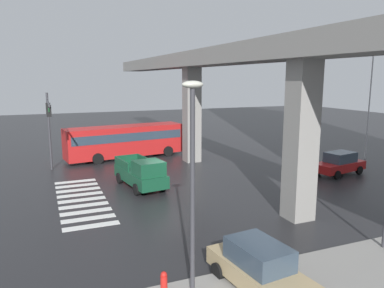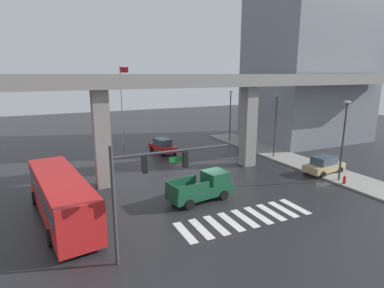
{
  "view_description": "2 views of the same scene",
  "coord_description": "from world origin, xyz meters",
  "px_view_note": "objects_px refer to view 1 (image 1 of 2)",
  "views": [
    {
      "loc": [
        22.56,
        -7.45,
        7.31
      ],
      "look_at": [
        -2.02,
        2.59,
        2.59
      ],
      "focal_mm": 34.69,
      "sensor_mm": 36.0,
      "label": 1
    },
    {
      "loc": [
        -11.28,
        -21.06,
        9.45
      ],
      "look_at": [
        -0.1,
        2.6,
        3.46
      ],
      "focal_mm": 28.65,
      "sensor_mm": 36.0,
      "label": 2
    }
  ],
  "objects_px": {
    "street_lamp_near_corner": "(192,165)",
    "fire_hydrant": "(164,283)",
    "sedan_tan": "(260,268)",
    "sedan_red": "(339,163)",
    "city_bus": "(125,140)",
    "traffic_signal_mast": "(49,118)",
    "pickup_truck": "(142,174)",
    "flagpole": "(371,93)"
  },
  "relations": [
    {
      "from": "street_lamp_near_corner",
      "to": "fire_hydrant",
      "type": "xyz_separation_m",
      "value": [
        -0.4,
        -0.89,
        -4.13
      ]
    },
    {
      "from": "street_lamp_near_corner",
      "to": "fire_hydrant",
      "type": "relative_size",
      "value": 8.52
    },
    {
      "from": "sedan_tan",
      "to": "sedan_red",
      "type": "height_order",
      "value": "same"
    },
    {
      "from": "city_bus",
      "to": "sedan_red",
      "type": "distance_m",
      "value": 18.51
    },
    {
      "from": "traffic_signal_mast",
      "to": "fire_hydrant",
      "type": "relative_size",
      "value": 7.64
    },
    {
      "from": "pickup_truck",
      "to": "city_bus",
      "type": "relative_size",
      "value": 0.48
    },
    {
      "from": "sedan_red",
      "to": "traffic_signal_mast",
      "type": "bearing_deg",
      "value": -111.78
    },
    {
      "from": "sedan_tan",
      "to": "sedan_red",
      "type": "relative_size",
      "value": 0.98
    },
    {
      "from": "pickup_truck",
      "to": "traffic_signal_mast",
      "type": "relative_size",
      "value": 0.82
    },
    {
      "from": "traffic_signal_mast",
      "to": "pickup_truck",
      "type": "bearing_deg",
      "value": 42.22
    },
    {
      "from": "sedan_tan",
      "to": "traffic_signal_mast",
      "type": "xyz_separation_m",
      "value": [
        -19.56,
        -6.13,
        3.53
      ]
    },
    {
      "from": "flagpole",
      "to": "sedan_red",
      "type": "bearing_deg",
      "value": -62.43
    },
    {
      "from": "traffic_signal_mast",
      "to": "street_lamp_near_corner",
      "type": "xyz_separation_m",
      "value": [
        18.95,
        3.87,
        0.17
      ]
    },
    {
      "from": "city_bus",
      "to": "traffic_signal_mast",
      "type": "xyz_separation_m",
      "value": [
        3.92,
        -6.54,
        2.66
      ]
    },
    {
      "from": "sedan_tan",
      "to": "fire_hydrant",
      "type": "height_order",
      "value": "sedan_tan"
    },
    {
      "from": "pickup_truck",
      "to": "traffic_signal_mast",
      "type": "height_order",
      "value": "traffic_signal_mast"
    },
    {
      "from": "city_bus",
      "to": "street_lamp_near_corner",
      "type": "xyz_separation_m",
      "value": [
        22.87,
        -2.67,
        2.83
      ]
    },
    {
      "from": "traffic_signal_mast",
      "to": "fire_hydrant",
      "type": "height_order",
      "value": "traffic_signal_mast"
    },
    {
      "from": "city_bus",
      "to": "sedan_tan",
      "type": "relative_size",
      "value": 2.47
    },
    {
      "from": "city_bus",
      "to": "flagpole",
      "type": "xyz_separation_m",
      "value": [
        8.82,
        20.29,
        4.33
      ]
    },
    {
      "from": "city_bus",
      "to": "street_lamp_near_corner",
      "type": "height_order",
      "value": "street_lamp_near_corner"
    },
    {
      "from": "pickup_truck",
      "to": "flagpole",
      "type": "relative_size",
      "value": 0.51
    },
    {
      "from": "traffic_signal_mast",
      "to": "fire_hydrant",
      "type": "bearing_deg",
      "value": 9.13
    },
    {
      "from": "sedan_red",
      "to": "fire_hydrant",
      "type": "height_order",
      "value": "sedan_red"
    },
    {
      "from": "pickup_truck",
      "to": "sedan_red",
      "type": "distance_m",
      "value": 15.18
    },
    {
      "from": "traffic_signal_mast",
      "to": "flagpole",
      "type": "height_order",
      "value": "flagpole"
    },
    {
      "from": "sedan_tan",
      "to": "fire_hydrant",
      "type": "bearing_deg",
      "value": -107.82
    },
    {
      "from": "city_bus",
      "to": "traffic_signal_mast",
      "type": "distance_m",
      "value": 8.08
    },
    {
      "from": "city_bus",
      "to": "flagpole",
      "type": "bearing_deg",
      "value": 66.51
    },
    {
      "from": "street_lamp_near_corner",
      "to": "fire_hydrant",
      "type": "height_order",
      "value": "street_lamp_near_corner"
    },
    {
      "from": "pickup_truck",
      "to": "street_lamp_near_corner",
      "type": "height_order",
      "value": "street_lamp_near_corner"
    },
    {
      "from": "sedan_tan",
      "to": "sedan_red",
      "type": "xyz_separation_m",
      "value": [
        -11.36,
        14.38,
        0.0
      ]
    },
    {
      "from": "pickup_truck",
      "to": "flagpole",
      "type": "distance_m",
      "value": 21.97
    },
    {
      "from": "city_bus",
      "to": "fire_hydrant",
      "type": "bearing_deg",
      "value": -8.99
    },
    {
      "from": "fire_hydrant",
      "to": "sedan_tan",
      "type": "bearing_deg",
      "value": 72.18
    },
    {
      "from": "pickup_truck",
      "to": "flagpole",
      "type": "bearing_deg",
      "value": 93.08
    },
    {
      "from": "fire_hydrant",
      "to": "traffic_signal_mast",
      "type": "bearing_deg",
      "value": -170.87
    },
    {
      "from": "pickup_truck",
      "to": "sedan_tan",
      "type": "distance_m",
      "value": 13.53
    },
    {
      "from": "street_lamp_near_corner",
      "to": "sedan_tan",
      "type": "bearing_deg",
      "value": 74.85
    },
    {
      "from": "pickup_truck",
      "to": "sedan_tan",
      "type": "relative_size",
      "value": 1.19
    },
    {
      "from": "pickup_truck",
      "to": "city_bus",
      "type": "bearing_deg",
      "value": 173.96
    },
    {
      "from": "fire_hydrant",
      "to": "city_bus",
      "type": "bearing_deg",
      "value": 171.01
    }
  ]
}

